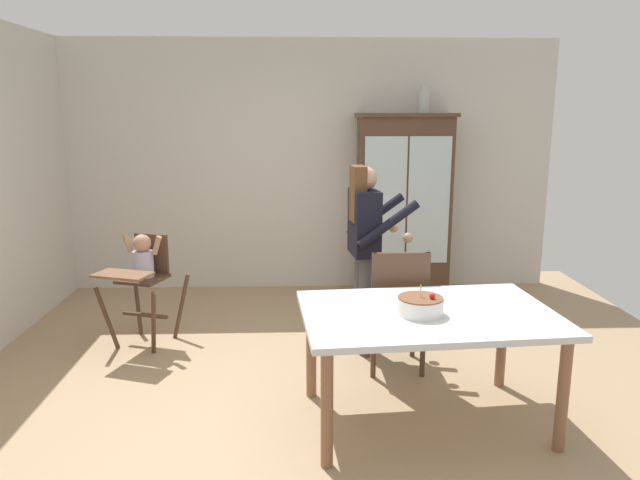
{
  "coord_description": "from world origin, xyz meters",
  "views": [
    {
      "loc": [
        -0.12,
        -3.86,
        1.95
      ],
      "look_at": [
        0.05,
        0.7,
        0.95
      ],
      "focal_mm": 33.22,
      "sensor_mm": 36.0,
      "label": 1
    }
  ],
  "objects_px": {
    "china_cabinet": "(403,204)",
    "birthday_cake": "(420,306)",
    "dining_chair_far_side": "(397,302)",
    "adult_person": "(365,236)",
    "ceramic_vase": "(424,101)",
    "dining_table": "(428,324)",
    "high_chair_with_toddler": "(143,269)"
  },
  "relations": [
    {
      "from": "china_cabinet",
      "to": "dining_table",
      "type": "xyz_separation_m",
      "value": [
        -0.32,
        -2.78,
        -0.31
      ]
    },
    {
      "from": "ceramic_vase",
      "to": "adult_person",
      "type": "xyz_separation_m",
      "value": [
        -0.77,
        -1.62,
        -1.08
      ]
    },
    {
      "from": "ceramic_vase",
      "to": "dining_chair_far_side",
      "type": "distance_m",
      "value": 2.61
    },
    {
      "from": "birthday_cake",
      "to": "high_chair_with_toddler",
      "type": "bearing_deg",
      "value": 144.83
    },
    {
      "from": "high_chair_with_toddler",
      "to": "dining_chair_far_side",
      "type": "xyz_separation_m",
      "value": [
        2.04,
        -0.66,
        -0.1
      ]
    },
    {
      "from": "china_cabinet",
      "to": "dining_table",
      "type": "height_order",
      "value": "china_cabinet"
    },
    {
      "from": "dining_table",
      "to": "dining_chair_far_side",
      "type": "height_order",
      "value": "dining_chair_far_side"
    },
    {
      "from": "china_cabinet",
      "to": "dining_table",
      "type": "relative_size",
      "value": 1.18
    },
    {
      "from": "adult_person",
      "to": "dining_chair_far_side",
      "type": "bearing_deg",
      "value": -162.09
    },
    {
      "from": "high_chair_with_toddler",
      "to": "dining_table",
      "type": "relative_size",
      "value": 0.58
    },
    {
      "from": "ceramic_vase",
      "to": "birthday_cake",
      "type": "distance_m",
      "value": 3.16
    },
    {
      "from": "ceramic_vase",
      "to": "dining_chair_far_side",
      "type": "height_order",
      "value": "ceramic_vase"
    },
    {
      "from": "high_chair_with_toddler",
      "to": "dining_chair_far_side",
      "type": "distance_m",
      "value": 2.14
    },
    {
      "from": "high_chair_with_toddler",
      "to": "ceramic_vase",
      "type": "bearing_deg",
      "value": 47.08
    },
    {
      "from": "china_cabinet",
      "to": "ceramic_vase",
      "type": "bearing_deg",
      "value": 1.17
    },
    {
      "from": "high_chair_with_toddler",
      "to": "dining_table",
      "type": "distance_m",
      "value": 2.52
    },
    {
      "from": "dining_chair_far_side",
      "to": "ceramic_vase",
      "type": "bearing_deg",
      "value": -105.98
    },
    {
      "from": "high_chair_with_toddler",
      "to": "adult_person",
      "type": "relative_size",
      "value": 0.62
    },
    {
      "from": "ceramic_vase",
      "to": "dining_chair_far_side",
      "type": "xyz_separation_m",
      "value": [
        -0.57,
        -2.06,
        -1.49
      ]
    },
    {
      "from": "adult_person",
      "to": "china_cabinet",
      "type": "bearing_deg",
      "value": -26.75
    },
    {
      "from": "dining_chair_far_side",
      "to": "dining_table",
      "type": "bearing_deg",
      "value": 94.63
    },
    {
      "from": "dining_chair_far_side",
      "to": "adult_person",
      "type": "bearing_deg",
      "value": -65.86
    },
    {
      "from": "birthday_cake",
      "to": "dining_chair_far_side",
      "type": "bearing_deg",
      "value": 90.18
    },
    {
      "from": "ceramic_vase",
      "to": "adult_person",
      "type": "distance_m",
      "value": 2.1
    },
    {
      "from": "china_cabinet",
      "to": "ceramic_vase",
      "type": "xyz_separation_m",
      "value": [
        0.18,
        0.0,
        1.08
      ]
    },
    {
      "from": "china_cabinet",
      "to": "dining_table",
      "type": "bearing_deg",
      "value": -96.65
    },
    {
      "from": "dining_table",
      "to": "birthday_cake",
      "type": "bearing_deg",
      "value": -139.97
    },
    {
      "from": "china_cabinet",
      "to": "birthday_cake",
      "type": "xyz_separation_m",
      "value": [
        -0.39,
        -2.84,
        -0.17
      ]
    },
    {
      "from": "ceramic_vase",
      "to": "dining_chair_far_side",
      "type": "relative_size",
      "value": 0.28
    },
    {
      "from": "china_cabinet",
      "to": "dining_table",
      "type": "distance_m",
      "value": 2.82
    },
    {
      "from": "birthday_cake",
      "to": "dining_chair_far_side",
      "type": "relative_size",
      "value": 0.29
    },
    {
      "from": "china_cabinet",
      "to": "ceramic_vase",
      "type": "height_order",
      "value": "ceramic_vase"
    }
  ]
}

